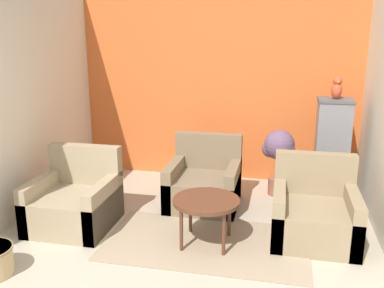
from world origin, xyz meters
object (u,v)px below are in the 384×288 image
at_px(armchair_left, 75,202).
at_px(parrot, 337,88).
at_px(birdcage, 331,152).
at_px(armchair_right, 314,214).
at_px(potted_plant, 279,152).
at_px(armchair_middle, 204,184).
at_px(coffee_table, 206,204).

distance_m(armchair_left, parrot, 3.35).
bearing_deg(parrot, armchair_left, -153.04).
bearing_deg(parrot, birdcage, -90.00).
xyz_separation_m(armchair_right, parrot, (0.25, 1.20, 1.15)).
bearing_deg(potted_plant, armchair_left, -147.17).
relative_size(armchair_left, parrot, 2.97).
bearing_deg(armchair_left, armchair_middle, 33.79).
distance_m(armchair_left, armchair_right, 2.56).
bearing_deg(armchair_right, armchair_middle, 153.40).
xyz_separation_m(armchair_right, birdcage, (0.25, 1.20, 0.35)).
distance_m(parrot, potted_plant, 1.06).
distance_m(armchair_right, potted_plant, 1.27).
relative_size(armchair_left, armchair_right, 1.00).
bearing_deg(armchair_right, birdcage, 78.11).
bearing_deg(coffee_table, armchair_right, 18.33).
xyz_separation_m(coffee_table, birdcage, (1.32, 1.55, 0.18)).
bearing_deg(coffee_table, potted_plant, 66.28).
xyz_separation_m(armchair_left, armchair_middle, (1.28, 0.86, 0.00)).
bearing_deg(armchair_middle, birdcage, 20.39).
bearing_deg(potted_plant, parrot, 3.11).
distance_m(armchair_right, armchair_middle, 1.42).
height_order(coffee_table, armchair_right, armchair_right).
relative_size(coffee_table, birdcage, 0.52).
xyz_separation_m(armchair_middle, parrot, (1.52, 0.57, 1.15)).
relative_size(armchair_right, birdcage, 0.66).
bearing_deg(potted_plant, armchair_middle, -148.63).
xyz_separation_m(coffee_table, armchair_left, (-1.49, 0.13, -0.17)).
xyz_separation_m(birdcage, potted_plant, (-0.65, -0.03, -0.03)).
bearing_deg(parrot, potted_plant, -176.89).
distance_m(coffee_table, armchair_left, 1.50).
height_order(armchair_left, armchair_right, same).
bearing_deg(armchair_middle, parrot, 20.47).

